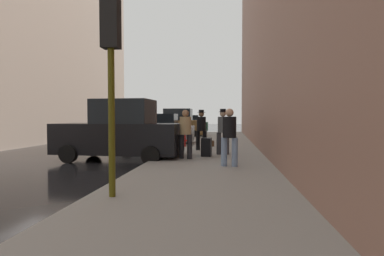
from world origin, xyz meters
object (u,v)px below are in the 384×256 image
at_px(parked_dark_green_sedan, 187,125).
at_px(rolling_suitcase, 206,147).
at_px(fire_hydrant, 184,140).
at_px(pedestrian_in_tan_coat, 185,131).
at_px(duffel_bag, 211,143).
at_px(pedestrian_with_beanie, 223,129).
at_px(traffic_light, 111,54).
at_px(pedestrian_with_fedora, 201,128).
at_px(parked_bronze_suv, 176,124).
at_px(parked_black_suv, 120,133).
at_px(pedestrian_in_jeans, 229,134).
at_px(parked_gray_coupe, 157,131).

bearing_deg(parked_dark_green_sedan, rolling_suitcase, -80.16).
bearing_deg(rolling_suitcase, fire_hydrant, 111.80).
height_order(pedestrian_in_tan_coat, duffel_bag, pedestrian_in_tan_coat).
relative_size(fire_hydrant, pedestrian_with_beanie, 0.40).
bearing_deg(traffic_light, pedestrian_with_fedora, 83.03).
relative_size(parked_dark_green_sedan, pedestrian_with_beanie, 2.40).
xyz_separation_m(parked_bronze_suv, pedestrian_in_tan_coat, (2.49, -12.61, 0.07)).
relative_size(parked_black_suv, pedestrian_in_jeans, 2.73).
height_order(pedestrian_with_fedora, rolling_suitcase, pedestrian_with_fedora).
distance_m(parked_dark_green_sedan, duffel_bag, 14.86).
xyz_separation_m(parked_black_suv, pedestrian_in_jeans, (4.01, -1.80, 0.07)).
distance_m(parked_black_suv, duffel_bag, 5.35).
bearing_deg(pedestrian_in_tan_coat, pedestrian_with_beanie, 46.64).
xyz_separation_m(parked_bronze_suv, parked_dark_green_sedan, (0.00, 6.51, -0.18)).
height_order(parked_bronze_suv, pedestrian_with_fedora, parked_bronze_suv).
relative_size(parked_bronze_suv, pedestrian_with_beanie, 2.59).
distance_m(pedestrian_with_fedora, duffel_bag, 2.07).
height_order(parked_dark_green_sedan, fire_hydrant, parked_dark_green_sedan).
bearing_deg(pedestrian_with_beanie, duffel_bag, 101.20).
relative_size(parked_dark_green_sedan, pedestrian_in_jeans, 2.50).
xyz_separation_m(parked_dark_green_sedan, pedestrian_in_tan_coat, (2.49, -19.12, 0.26)).
xyz_separation_m(pedestrian_in_tan_coat, duffel_bag, (0.64, 4.61, -0.81)).
relative_size(parked_dark_green_sedan, duffel_bag, 9.70).
xyz_separation_m(rolling_suitcase, duffel_bag, (-0.04, 3.82, -0.20)).
xyz_separation_m(pedestrian_in_jeans, duffel_bag, (-0.88, 6.07, -0.81)).
relative_size(parked_gray_coupe, parked_bronze_suv, 0.92).
xyz_separation_m(parked_bronze_suv, traffic_light, (1.85, -17.72, 1.73)).
xyz_separation_m(pedestrian_with_beanie, pedestrian_in_jeans, (0.24, -2.82, -0.03)).
bearing_deg(parked_bronze_suv, pedestrian_with_beanie, -71.44).
relative_size(parked_bronze_suv, traffic_light, 1.28).
height_order(pedestrian_in_tan_coat, rolling_suitcase, pedestrian_in_tan_coat).
height_order(parked_bronze_suv, rolling_suitcase, parked_bronze_suv).
xyz_separation_m(parked_bronze_suv, fire_hydrant, (1.80, -8.39, -0.54)).
distance_m(parked_dark_green_sedan, pedestrian_in_jeans, 20.97).
xyz_separation_m(parked_gray_coupe, pedestrian_with_fedora, (2.81, -3.37, 0.29)).
bearing_deg(parked_black_suv, parked_dark_green_sedan, 90.00).
bearing_deg(parked_gray_coupe, pedestrian_in_jeans, -62.08).
bearing_deg(parked_bronze_suv, parked_black_suv, -90.00).
relative_size(parked_black_suv, parked_gray_coupe, 1.10).
relative_size(fire_hydrant, duffel_bag, 1.60).
height_order(pedestrian_with_beanie, rolling_suitcase, pedestrian_with_beanie).
distance_m(parked_bronze_suv, traffic_light, 17.90).
relative_size(parked_gray_coupe, pedestrian_with_fedora, 2.39).
bearing_deg(duffel_bag, pedestrian_with_beanie, -78.80).
height_order(parked_gray_coupe, parked_bronze_suv, parked_bronze_suv).
relative_size(pedestrian_in_tan_coat, duffel_bag, 3.89).
xyz_separation_m(parked_gray_coupe, duffel_bag, (3.14, -1.51, -0.56)).
height_order(fire_hydrant, traffic_light, traffic_light).
distance_m(pedestrian_in_jeans, rolling_suitcase, 2.47).
xyz_separation_m(fire_hydrant, pedestrian_in_tan_coat, (0.69, -4.23, 0.61)).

